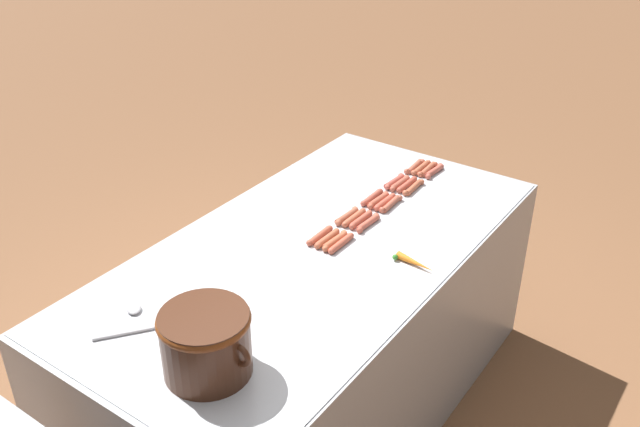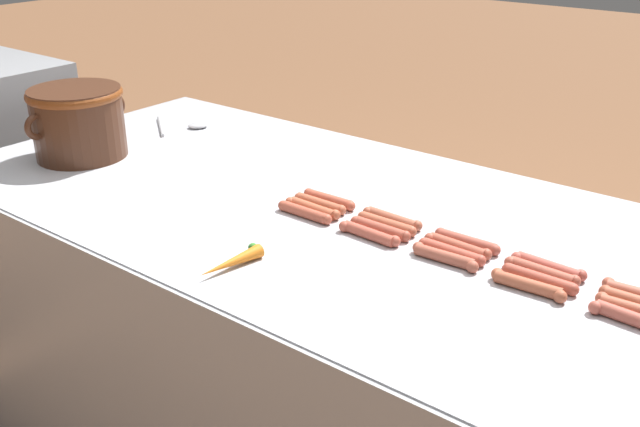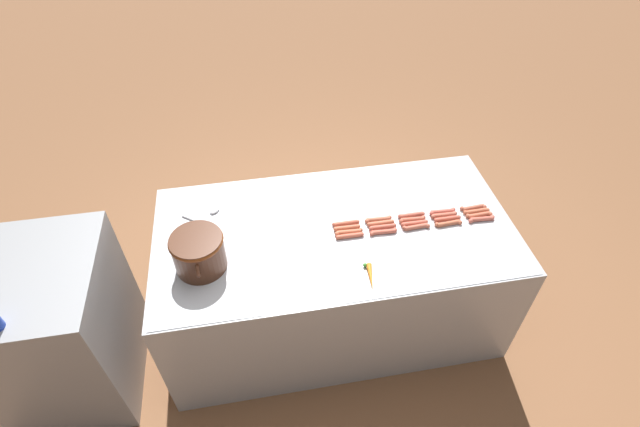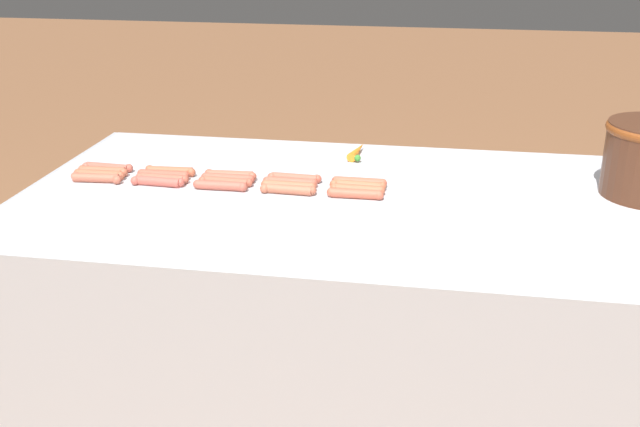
# 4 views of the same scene
# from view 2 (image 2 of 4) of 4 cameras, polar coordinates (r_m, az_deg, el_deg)

# --- Properties ---
(griddle_counter) EXTENTS (1.09, 2.14, 0.87)m
(griddle_counter) POSITION_cam_2_polar(r_m,az_deg,el_deg) (2.15, -1.16, -9.69)
(griddle_counter) COLOR #ADAFB5
(griddle_counter) RESTS_ON ground_plane
(hot_dog_0) EXTENTS (0.04, 0.17, 0.03)m
(hot_dog_0) POSITION_cam_2_polar(r_m,az_deg,el_deg) (1.52, 23.64, -7.67)
(hot_dog_0) COLOR #B95646
(hot_dog_0) RESTS_ON griddle_counter
(hot_dog_1) EXTENTS (0.04, 0.17, 0.03)m
(hot_dog_1) POSITION_cam_2_polar(r_m,az_deg,el_deg) (1.56, 16.22, -5.49)
(hot_dog_1) COLOR #B55A3D
(hot_dog_1) RESTS_ON griddle_counter
(hot_dog_2) EXTENTS (0.04, 0.17, 0.03)m
(hot_dog_2) POSITION_cam_2_polar(r_m,az_deg,el_deg) (1.64, 9.90, -3.43)
(hot_dog_2) COLOR #B05742
(hot_dog_2) RESTS_ON griddle_counter
(hot_dog_3) EXTENTS (0.03, 0.17, 0.03)m
(hot_dog_3) POSITION_cam_2_polar(r_m,az_deg,el_deg) (1.72, 3.92, -1.61)
(hot_dog_3) COLOR #BE5642
(hot_dog_3) RESTS_ON griddle_counter
(hot_dog_4) EXTENTS (0.03, 0.17, 0.03)m
(hot_dog_4) POSITION_cam_2_polar(r_m,az_deg,el_deg) (1.83, -1.24, 0.10)
(hot_dog_4) COLOR #B9543D
(hot_dog_4) RESTS_ON griddle_counter
(hot_dog_5) EXTENTS (0.04, 0.17, 0.03)m
(hot_dog_5) POSITION_cam_2_polar(r_m,az_deg,el_deg) (1.55, 23.97, -7.09)
(hot_dog_5) COLOR #B35A40
(hot_dog_5) RESTS_ON griddle_counter
(hot_dog_6) EXTENTS (0.03, 0.17, 0.03)m
(hot_dog_6) POSITION_cam_2_polar(r_m,az_deg,el_deg) (1.59, 17.06, -5.01)
(hot_dog_6) COLOR #B5503D
(hot_dog_6) RESTS_ON griddle_counter
(hot_dog_7) EXTENTS (0.03, 0.17, 0.03)m
(hot_dog_7) POSITION_cam_2_polar(r_m,az_deg,el_deg) (1.66, 10.42, -3.02)
(hot_dog_7) COLOR #BA513E
(hot_dog_7) RESTS_ON griddle_counter
(hot_dog_8) EXTENTS (0.03, 0.17, 0.03)m
(hot_dog_8) POSITION_cam_2_polar(r_m,az_deg,el_deg) (1.75, 4.80, -1.21)
(hot_dog_8) COLOR #B1523F
(hot_dog_8) RESTS_ON griddle_counter
(hot_dog_9) EXTENTS (0.03, 0.17, 0.03)m
(hot_dog_9) POSITION_cam_2_polar(r_m,az_deg,el_deg) (1.86, -0.60, 0.40)
(hot_dog_9) COLOR #B95C3D
(hot_dog_9) RESTS_ON griddle_counter
(hot_dog_11) EXTENTS (0.03, 0.17, 0.03)m
(hot_dog_11) POSITION_cam_2_polar(r_m,az_deg,el_deg) (1.63, 17.22, -4.44)
(hot_dog_11) COLOR #B05642
(hot_dog_11) RESTS_ON griddle_counter
(hot_dog_12) EXTENTS (0.03, 0.17, 0.03)m
(hot_dog_12) POSITION_cam_2_polar(r_m,az_deg,el_deg) (1.69, 10.88, -2.58)
(hot_dog_12) COLOR #B2543E
(hot_dog_12) RESTS_ON griddle_counter
(hot_dog_13) EXTENTS (0.03, 0.17, 0.03)m
(hot_dog_13) POSITION_cam_2_polar(r_m,az_deg,el_deg) (1.78, 5.32, -0.83)
(hot_dog_13) COLOR #B65B3F
(hot_dog_13) RESTS_ON griddle_counter
(hot_dog_14) EXTENTS (0.03, 0.17, 0.03)m
(hot_dog_14) POSITION_cam_2_polar(r_m,az_deg,el_deg) (1.88, -0.07, 0.80)
(hot_dog_14) COLOR #B85C3E
(hot_dog_14) RESTS_ON griddle_counter
(hot_dog_16) EXTENTS (0.04, 0.17, 0.03)m
(hot_dog_16) POSITION_cam_2_polar(r_m,az_deg,el_deg) (1.65, 17.69, -4.04)
(hot_dog_16) COLOR #BA5245
(hot_dog_16) RESTS_ON griddle_counter
(hot_dog_17) EXTENTS (0.03, 0.17, 0.03)m
(hot_dog_17) POSITION_cam_2_polar(r_m,az_deg,el_deg) (1.72, 11.62, -2.18)
(hot_dog_17) COLOR #B05342
(hot_dog_17) RESTS_ON griddle_counter
(hot_dog_18) EXTENTS (0.03, 0.17, 0.03)m
(hot_dog_18) POSITION_cam_2_polar(r_m,az_deg,el_deg) (1.81, 5.75, -0.42)
(hot_dog_18) COLOR #B15D44
(hot_dog_18) RESTS_ON griddle_counter
(hot_dog_19) EXTENTS (0.03, 0.17, 0.03)m
(hot_dog_19) POSITION_cam_2_polar(r_m,az_deg,el_deg) (1.91, 0.71, 1.13)
(hot_dog_19) COLOR #BB553E
(hot_dog_19) RESTS_ON griddle_counter
(bean_pot) EXTENTS (0.36, 0.29, 0.22)m
(bean_pot) POSITION_cam_2_polar(r_m,az_deg,el_deg) (2.36, -18.71, 7.16)
(bean_pot) COLOR #472616
(bean_pot) RESTS_ON griddle_counter
(serving_spoon) EXTENTS (0.19, 0.24, 0.02)m
(serving_spoon) POSITION_cam_2_polar(r_m,az_deg,el_deg) (2.59, -10.66, 6.87)
(serving_spoon) COLOR #B7B7BC
(serving_spoon) RESTS_ON griddle_counter
(carrot) EXTENTS (0.18, 0.05, 0.03)m
(carrot) POSITION_cam_2_polar(r_m,az_deg,el_deg) (1.60, -7.02, -3.84)
(carrot) COLOR orange
(carrot) RESTS_ON griddle_counter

